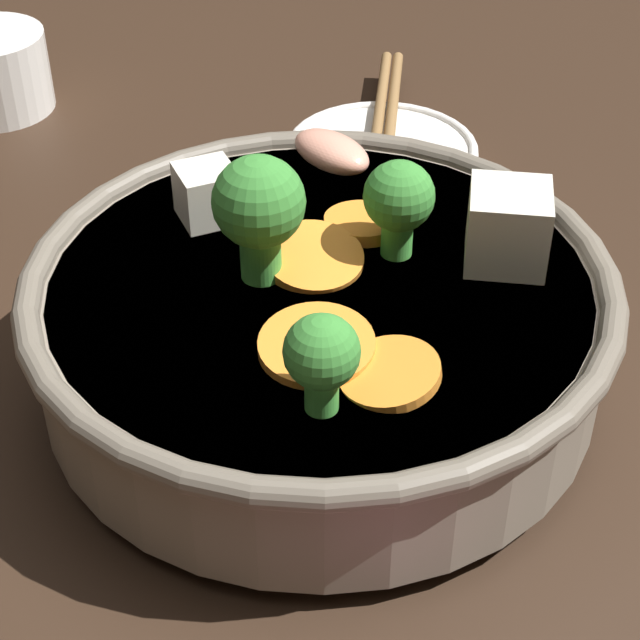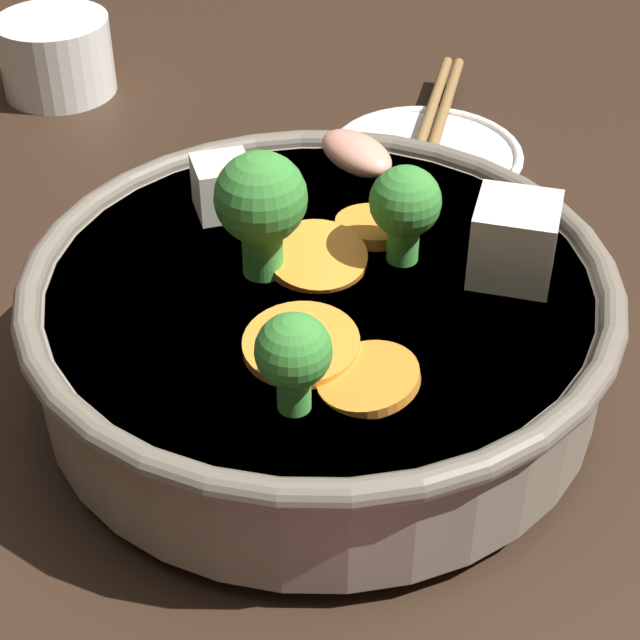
# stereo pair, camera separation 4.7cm
# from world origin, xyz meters

# --- Properties ---
(ground_plane) EXTENTS (3.00, 3.00, 0.00)m
(ground_plane) POSITION_xyz_m (0.00, 0.00, 0.00)
(ground_plane) COLOR black
(stirfry_bowl) EXTENTS (0.26, 0.26, 0.12)m
(stirfry_bowl) POSITION_xyz_m (0.00, -0.00, 0.04)
(stirfry_bowl) COLOR slate
(stirfry_bowl) RESTS_ON ground_plane
(side_saucer) EXTENTS (0.12, 0.12, 0.01)m
(side_saucer) POSITION_xyz_m (0.18, 0.12, 0.01)
(side_saucer) COLOR white
(side_saucer) RESTS_ON ground_plane
(chopsticks_pair) EXTENTS (0.20, 0.16, 0.01)m
(chopsticks_pair) POSITION_xyz_m (0.18, 0.12, 0.02)
(chopsticks_pair) COLOR olive
(chopsticks_pair) RESTS_ON side_saucer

